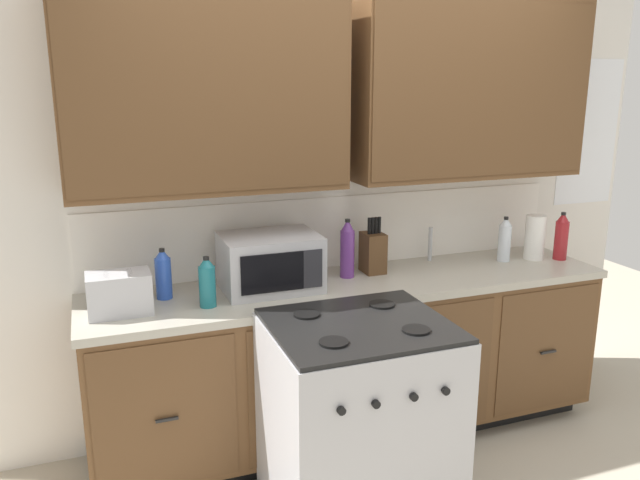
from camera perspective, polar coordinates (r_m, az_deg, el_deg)
The scene contains 14 objects.
ground_plane at distance 3.49m, azimuth 4.96°, elevation -19.42°, with size 8.00×8.00×0.00m, color #B2A893.
wall_unit at distance 3.38m, azimuth 1.99°, elevation 9.38°, with size 3.95×0.40×2.50m.
counter_run at distance 3.50m, azimuth 3.06°, elevation -10.57°, with size 2.78×0.64×0.90m.
stove_range at distance 2.90m, azimuth 3.43°, elevation -16.09°, with size 0.76×0.68×0.95m.
microwave at distance 3.20m, azimuth -4.50°, elevation -1.99°, with size 0.48×0.37×0.28m.
toaster at distance 3.01m, azimuth -17.56°, elevation -4.59°, with size 0.28×0.18×0.19m.
knife_block at distance 3.48m, azimuth 4.77°, elevation -1.07°, with size 0.11×0.14×0.31m.
sink_faucet at distance 3.74m, azimuth 9.85°, elevation -0.36°, with size 0.02×0.02×0.20m, color #B2B5BA.
paper_towel_roll at distance 3.93m, azimuth 18.72°, elevation 0.24°, with size 0.12×0.12×0.26m, color white.
bottle_teal at distance 2.99m, azimuth -10.09°, elevation -3.75°, with size 0.08×0.08×0.24m.
bottle_clear at distance 3.83m, azimuth 16.24°, elevation 0.04°, with size 0.07×0.07×0.26m.
bottle_violet at distance 3.37m, azimuth 2.47°, elevation -0.81°, with size 0.08×0.08×0.32m.
bottle_red at distance 3.97m, azimuth 20.85°, elevation 0.30°, with size 0.08×0.08×0.28m.
bottle_blue at distance 3.15m, azimuth -13.89°, elevation -2.99°, with size 0.08×0.08×0.25m.
Camera 1 is at (-1.27, -2.62, 1.94)m, focal length 35.66 mm.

